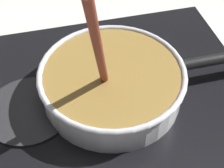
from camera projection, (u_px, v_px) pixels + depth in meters
hob_plate at (112, 97)px, 0.66m from camera, size 0.56×0.48×0.01m
burner_ring at (112, 94)px, 0.65m from camera, size 0.18×0.18×0.01m
spare_burner at (29, 110)px, 0.62m from camera, size 0.16×0.16×0.01m
cooking_pan at (113, 82)px, 0.63m from camera, size 0.45×0.27×0.31m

